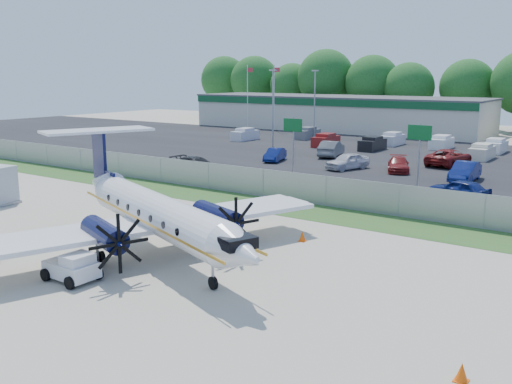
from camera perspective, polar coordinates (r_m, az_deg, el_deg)
The scene contains 25 objects.
ground at distance 26.83m, azimuth -7.43°, elevation -6.95°, with size 170.00×170.00×0.00m, color #B2AA97.
grass_verge at distance 36.22m, azimuth 5.46°, elevation -1.98°, with size 170.00×4.00×0.02m, color #2D561E.
access_road at distance 42.31m, azimuth 10.16°, elevation -0.11°, with size 170.00×8.00×0.02m, color black.
parking_lot at distance 61.74m, azimuth 18.46°, elevation 3.16°, with size 170.00×32.00×0.02m, color black.
perimeter_fence at distance 37.71m, azimuth 7.00°, elevation 0.09°, with size 120.00×0.06×1.99m.
building_west at distance 90.79m, azimuth 7.99°, elevation 7.85°, with size 46.40×12.40×5.24m.
sign_left at distance 48.90m, azimuth 3.72°, elevation 5.89°, with size 1.80×0.26×5.00m.
sign_mid at distance 44.23m, azimuth 16.02°, elevation 4.85°, with size 1.80×0.26×5.00m.
flagpole_west at distance 90.92m, azimuth -0.82°, elevation 9.87°, with size 1.06×0.12×10.00m.
flagpole_east at distance 88.08m, azimuth 1.86°, elevation 9.81°, with size 1.06×0.12×10.00m.
light_pole_nw at distance 67.91m, azimuth 1.71°, elevation 8.90°, with size 0.90×0.35×9.09m.
light_pole_sw at distance 76.45m, azimuth 5.89°, elevation 9.16°, with size 0.90×0.35×9.09m.
aircraft at distance 27.50m, azimuth -10.08°, elevation -2.01°, with size 17.68×17.20×5.45m.
pushback_tug at distance 25.31m, azimuth -17.83°, elevation -7.19°, with size 2.28×1.65×1.22m.
cone_nose at distance 17.86m, azimuth 19.88°, elevation -16.63°, with size 0.40×0.40×0.56m.
cone_starboard_wing at distance 29.84m, azimuth 4.66°, elevation -4.46°, with size 0.37×0.37×0.53m.
road_car_west at distance 49.67m, azimuth -5.90°, elevation 1.74°, with size 2.12×5.21×1.51m, color black.
road_car_mid at distance 41.99m, azimuth 19.61°, elevation -0.72°, with size 1.72×4.26×1.45m, color navy.
parked_car_a at distance 57.10m, azimuth 1.90°, elevation 3.09°, with size 1.38×3.95×1.30m, color navy.
parked_car_b at distance 52.86m, azimuth 9.10°, elevation 2.25°, with size 1.79×4.44×1.51m, color silver.
parked_car_c at distance 52.50m, azimuth 14.02°, elevation 1.99°, with size 1.82×4.49×1.30m, color maroon.
parked_car_d at distance 49.44m, azimuth 20.11°, elevation 1.04°, with size 1.67×4.78×1.57m, color navy.
parked_car_f at distance 60.84m, azimuth 7.52°, elevation 3.53°, with size 1.77×5.09×1.68m, color #595B5E.
parked_car_g at distance 57.26m, azimuth 18.69°, elevation 2.50°, with size 2.66×5.77×1.60m, color maroon.
far_parking_rows at distance 66.51m, azimuth 19.72°, elevation 3.64°, with size 56.00×10.00×1.60m, color gray, non-canonical shape.
Camera 1 is at (17.29, -18.66, 8.53)m, focal length 40.00 mm.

